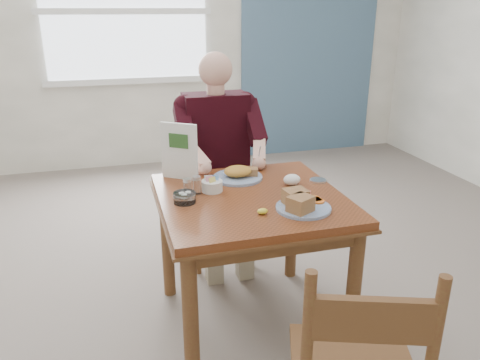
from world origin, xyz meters
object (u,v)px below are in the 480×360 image
object	(u,v)px
far_plate	(239,174)
diner	(218,146)
chair_far	(216,190)
near_plate	(301,203)
table	(251,216)

from	to	relation	value
far_plate	diner	bearing A→B (deg)	90.90
chair_far	far_plate	world-z (taller)	chair_far
chair_far	diner	bearing A→B (deg)	-89.99
chair_far	near_plate	distance (m)	1.08
chair_far	far_plate	size ratio (longest dim) A/B	2.84
table	near_plate	size ratio (longest dim) A/B	2.79
table	near_plate	distance (m)	0.32
near_plate	chair_far	bearing A→B (deg)	99.40
table	chair_far	distance (m)	0.81
table	chair_far	world-z (taller)	chair_far
table	diner	world-z (taller)	diner
near_plate	diner	bearing A→B (deg)	100.28
diner	near_plate	xyz separation A→B (m)	(0.17, -0.93, -0.03)
diner	far_plate	xyz separation A→B (m)	(0.01, -0.45, -0.03)
chair_far	diner	distance (m)	0.34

